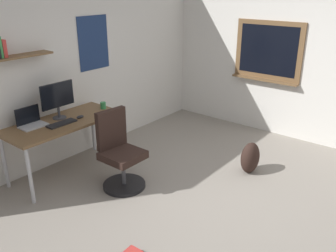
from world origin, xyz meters
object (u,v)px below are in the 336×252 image
monitor_primary (58,98)px  coffee_mug (103,105)px  computer_mouse (80,117)px  laptop (31,122)px  office_chair (120,155)px  keyboard (62,123)px  desk (63,126)px  backpack (250,158)px

monitor_primary → coffee_mug: monitor_primary is taller
computer_mouse → laptop: bearing=156.0°
monitor_primary → office_chair: bearing=-78.1°
keyboard → coffee_mug: 0.72m
monitor_primary → coffee_mug: bearing=-13.3°
coffee_mug → office_chair: bearing=-119.9°
desk → office_chair: (0.22, -0.76, -0.25)m
desk → keyboard: 0.14m
monitor_primary → keyboard: bearing=-120.0°
computer_mouse → backpack: 2.26m
coffee_mug → monitor_primary: bearing=166.7°
backpack → desk: bearing=129.2°
office_chair → coffee_mug: (0.42, 0.73, 0.37)m
backpack → keyboard: bearing=131.8°
desk → backpack: (1.51, -1.85, -0.45)m
laptop → keyboard: size_ratio=0.84×
keyboard → coffee_mug: bearing=4.0°
laptop → monitor_primary: 0.43m
laptop → desk: bearing=-25.2°
desk → keyboard: (-0.07, -0.08, 0.08)m
desk → laptop: bearing=154.8°
monitor_primary → desk: bearing=-108.8°
laptop → office_chair: bearing=-58.9°
laptop → monitor_primary: (0.37, -0.05, 0.22)m
office_chair → backpack: 1.70m
laptop → computer_mouse: bearing=-24.0°
computer_mouse → desk: bearing=157.9°
computer_mouse → monitor_primary: bearing=131.3°
office_chair → backpack: size_ratio=2.26×
keyboard → monitor_primary: bearing=60.0°
keyboard → computer_mouse: size_ratio=3.56×
computer_mouse → backpack: size_ratio=0.25×
desk → computer_mouse: size_ratio=14.25×
keyboard → backpack: size_ratio=0.88×
monitor_primary → coffee_mug: 0.66m
keyboard → computer_mouse: (0.28, 0.00, 0.01)m
keyboard → backpack: keyboard is taller
office_chair → coffee_mug: office_chair is taller
coffee_mug → laptop: bearing=168.9°
monitor_primary → keyboard: size_ratio=1.25×
desk → laptop: (-0.33, 0.16, 0.12)m
desk → coffee_mug: 0.65m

